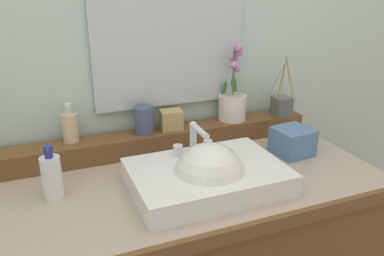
{
  "coord_description": "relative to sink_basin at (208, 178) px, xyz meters",
  "views": [
    {
      "loc": [
        -0.42,
        -1.1,
        1.47
      ],
      "look_at": [
        0.02,
        -0.03,
        1.02
      ],
      "focal_mm": 36.75,
      "sensor_mm": 36.0,
      "label": 1
    }
  ],
  "objects": [
    {
      "name": "mirror",
      "position": [
        0.02,
        0.41,
        0.41
      ],
      "size": [
        0.6,
        0.02,
        0.58
      ],
      "primitive_type": "cube",
      "color": "silver"
    },
    {
      "name": "wall_back",
      "position": [
        -0.05,
        0.52,
        0.35
      ],
      "size": [
        3.23,
        0.2,
        2.46
      ],
      "primitive_type": "cube",
      "color": "silver",
      "rests_on": "ground"
    },
    {
      "name": "trinket_box",
      "position": [
        -0.0,
        0.35,
        0.08
      ],
      "size": [
        0.09,
        0.07,
        0.08
      ],
      "primitive_type": "cube",
      "rotation": [
        0.0,
        0.0,
        -0.1
      ],
      "color": "tan",
      "rests_on": "back_ledge"
    },
    {
      "name": "tumbler_cup",
      "position": [
        -0.11,
        0.35,
        0.09
      ],
      "size": [
        0.07,
        0.07,
        0.11
      ],
      "primitive_type": "cylinder",
      "color": "#414C6B",
      "rests_on": "back_ledge"
    },
    {
      "name": "soap_dispenser",
      "position": [
        -0.37,
        0.37,
        0.1
      ],
      "size": [
        0.06,
        0.06,
        0.14
      ],
      "color": "#D6B88D",
      "rests_on": "back_ledge"
    },
    {
      "name": "potted_plant",
      "position": [
        0.27,
        0.36,
        0.12
      ],
      "size": [
        0.11,
        0.12,
        0.31
      ],
      "color": "silver",
      "rests_on": "back_ledge"
    },
    {
      "name": "reed_diffuser",
      "position": [
        0.49,
        0.33,
        0.08
      ],
      "size": [
        0.11,
        0.12,
        0.26
      ],
      "color": "#525552",
      "rests_on": "back_ledge"
    },
    {
      "name": "lotion_bottle",
      "position": [
        -0.46,
        0.13,
        0.03
      ],
      "size": [
        0.06,
        0.06,
        0.17
      ],
      "color": "white",
      "rests_on": "vanity_cabinet"
    },
    {
      "name": "back_ledge",
      "position": [
        -0.05,
        0.35,
        0.0
      ],
      "size": [
        1.24,
        0.11,
        0.08
      ],
      "primitive_type": "cube",
      "color": "brown",
      "rests_on": "vanity_cabinet"
    },
    {
      "name": "sink_basin",
      "position": [
        0.0,
        0.0,
        0.0
      ],
      "size": [
        0.48,
        0.34,
        0.27
      ],
      "color": "white",
      "rests_on": "vanity_cabinet"
    },
    {
      "name": "tissue_box",
      "position": [
        0.4,
        0.12,
        0.01
      ],
      "size": [
        0.14,
        0.14,
        0.1
      ],
      "primitive_type": "cube",
      "rotation": [
        0.0,
        0.0,
        0.09
      ],
      "color": "#5076A2",
      "rests_on": "vanity_cabinet"
    }
  ]
}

